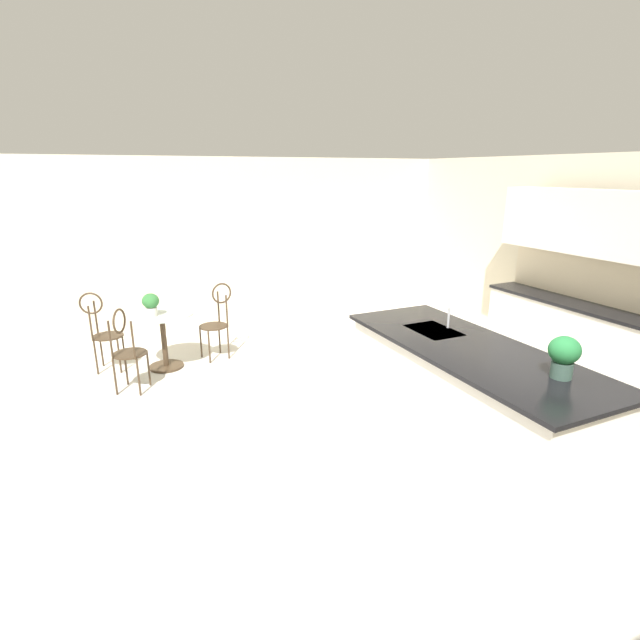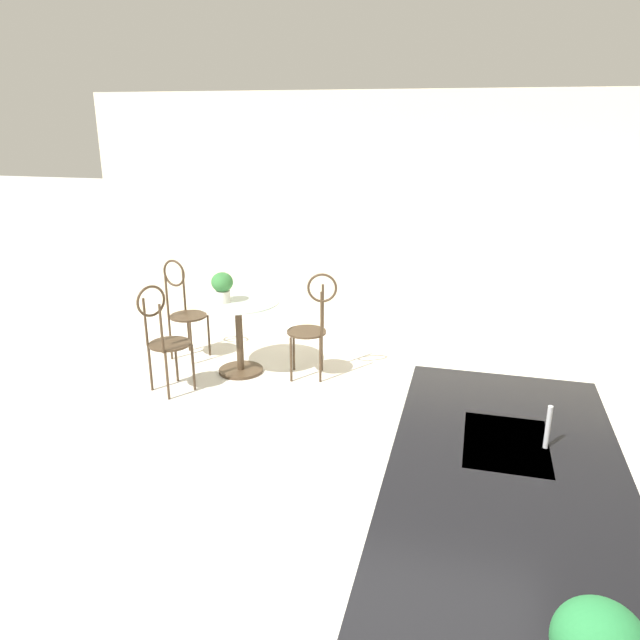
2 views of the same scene
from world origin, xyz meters
The scene contains 9 objects.
ground_plane centered at (0.00, 0.00, 0.00)m, with size 40.00×40.00×0.00m, color beige.
wall_left_window centered at (-4.26, 0.00, 1.35)m, with size 0.12×7.80×2.70m, color beige.
kitchen_island centered at (0.30, 0.85, 0.46)m, with size 2.80×1.06×0.92m.
bistro_table centered at (-2.70, -1.55, 0.45)m, with size 0.80×0.80×0.74m.
chair_near_window centered at (-2.78, -0.82, 0.57)m, with size 0.45×0.51×1.04m.
chair_by_island centered at (-2.09, -2.03, 0.57)m, with size 0.52×0.52×1.04m.
chair_toward_desk centered at (-2.94, -2.26, 0.57)m, with size 0.46×0.52×1.04m.
sink_faucet centered at (-0.25, 1.03, 1.03)m, with size 0.02×0.02×0.22m, color #B2B5BA.
potted_plant_on_table centered at (-2.63, -1.67, 0.91)m, with size 0.21×0.21×0.29m.
Camera 2 is at (2.47, 0.63, 2.42)m, focal length 33.81 mm.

